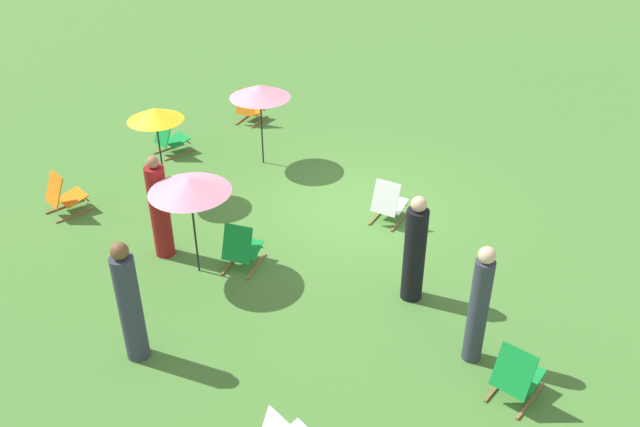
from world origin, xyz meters
TOP-DOWN VIEW (x-y plane):
  - ground_plane at (0.00, 0.00)m, footprint 40.00×40.00m
  - deckchair_0 at (-0.74, 0.05)m, footprint 0.51×0.78m
  - deckchair_1 at (4.12, -2.17)m, footprint 0.59×0.82m
  - deckchair_3 at (4.44, 3.01)m, footprint 0.65×0.85m
  - deckchair_4 at (0.61, 2.61)m, footprint 0.65×0.85m
  - deckchair_5 at (-4.07, 2.98)m, footprint 0.58×0.82m
  - deckchair_7 at (4.53, 0.12)m, footprint 0.66×0.86m
  - umbrella_0 at (1.15, 3.07)m, footprint 1.28×1.28m
  - umbrella_1 at (3.30, 1.58)m, footprint 1.03×1.03m
  - umbrella_2 at (2.58, -0.60)m, footprint 1.24×1.24m
  - person_0 at (0.54, 5.01)m, footprint 0.44×0.44m
  - person_1 at (-3.35, 2.59)m, footprint 0.27×0.27m
  - person_2 at (-2.06, 1.83)m, footprint 0.39×0.39m
  - person_3 at (1.96, 3.01)m, footprint 0.35×0.35m

SIDE VIEW (x-z plane):
  - ground_plane at x=0.00m, z-range 0.00..0.00m
  - deckchair_0 at x=-0.74m, z-range -0.05..0.79m
  - deckchair_1 at x=4.12m, z-range -0.05..0.79m
  - deckchair_3 at x=4.44m, z-range -0.05..0.79m
  - deckchair_4 at x=0.61m, z-range -0.05..0.79m
  - deckchair_5 at x=-4.07m, z-range -0.05..0.79m
  - deckchair_7 at x=4.53m, z-range -0.05..0.79m
  - person_2 at x=-2.06m, z-range -0.05..1.72m
  - person_3 at x=1.96m, z-range -0.05..1.78m
  - person_0 at x=0.54m, z-range -0.04..1.82m
  - person_1 at x=-3.35m, z-range -0.02..1.81m
  - umbrella_0 at x=1.15m, z-range 0.74..2.45m
  - umbrella_2 at x=2.58m, z-range 0.73..2.47m
  - umbrella_1 at x=3.30m, z-range 0.80..2.64m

